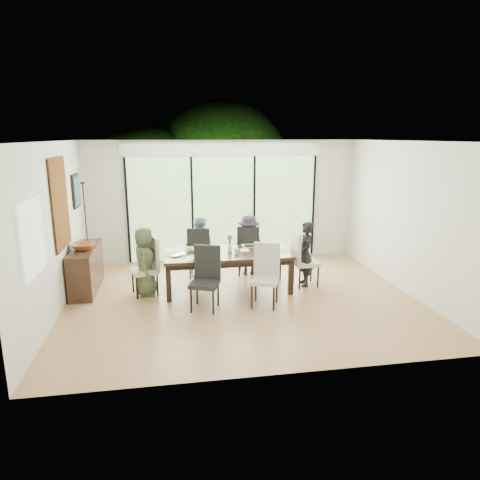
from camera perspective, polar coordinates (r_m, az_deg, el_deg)
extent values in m
cube|color=#975F3C|center=(7.58, 0.32, -7.84)|extent=(6.00, 5.00, 0.01)
cube|color=white|center=(7.05, 0.35, 13.09)|extent=(6.00, 5.00, 0.01)
cube|color=silver|center=(9.64, -2.24, 5.16)|extent=(6.00, 0.02, 2.70)
cube|color=silver|center=(4.82, 5.47, -3.62)|extent=(6.00, 0.02, 2.70)
cube|color=beige|center=(7.32, -23.58, 1.28)|extent=(0.02, 5.00, 2.70)
cube|color=beige|center=(8.26, 21.40, 2.78)|extent=(0.02, 5.00, 2.70)
cube|color=#598C3F|center=(9.63, -2.20, 4.24)|extent=(4.20, 0.02, 2.30)
cube|color=white|center=(9.49, -2.27, 12.00)|extent=(4.40, 0.06, 0.28)
cube|color=black|center=(9.58, -14.77, 3.76)|extent=(0.05, 0.04, 2.30)
cube|color=black|center=(9.55, -6.37, 4.10)|extent=(0.05, 0.04, 2.30)
cube|color=black|center=(9.73, 1.91, 4.35)|extent=(0.05, 0.04, 2.30)
cube|color=black|center=(10.10, 9.74, 4.50)|extent=(0.05, 0.04, 2.30)
cube|color=#8CAD7F|center=(6.15, -25.93, 0.28)|extent=(0.02, 0.90, 1.00)
cube|color=brown|center=(10.80, -2.78, -1.51)|extent=(6.00, 1.80, 0.10)
cube|color=brown|center=(11.43, -3.29, 2.43)|extent=(6.00, 0.08, 0.06)
sphere|color=#14380F|center=(12.24, -12.35, 7.10)|extent=(3.20, 3.20, 3.20)
sphere|color=#14380F|center=(12.89, -2.38, 9.33)|extent=(4.00, 4.00, 4.00)
sphere|color=#14380F|center=(12.52, 6.37, 6.64)|extent=(2.80, 2.80, 2.80)
sphere|color=#14380F|center=(13.51, -7.01, 8.67)|extent=(3.60, 3.60, 3.60)
cube|color=black|center=(7.80, -1.67, -1.86)|extent=(2.29, 1.05, 0.06)
cube|color=black|center=(7.83, -1.66, -2.46)|extent=(2.10, 0.86, 0.10)
cube|color=black|center=(7.43, -9.50, -5.74)|extent=(0.09, 0.09, 0.66)
cube|color=black|center=(7.73, 6.78, -4.89)|extent=(0.09, 0.09, 0.66)
cube|color=black|center=(8.25, -9.53, -3.77)|extent=(0.09, 0.09, 0.66)
cube|color=black|center=(8.52, 5.17, -3.08)|extent=(0.09, 0.09, 0.66)
imported|color=#465337|center=(7.77, -12.55, -2.81)|extent=(0.41, 0.60, 1.23)
imported|color=black|center=(8.15, 8.70, -1.86)|extent=(0.38, 0.59, 1.23)
imported|color=#7893AE|center=(8.58, -5.41, -0.98)|extent=(0.64, 0.47, 1.23)
imported|color=#271E2D|center=(8.70, 1.17, -0.70)|extent=(0.58, 0.36, 1.23)
cube|color=#77A63B|center=(7.73, -8.67, -1.92)|extent=(0.42, 0.31, 0.01)
cube|color=#92C647|center=(7.98, 5.11, -1.33)|extent=(0.42, 0.31, 0.01)
cube|color=#82B842|center=(8.14, -5.20, -1.03)|extent=(0.42, 0.31, 0.01)
cube|color=#7FB641|center=(8.27, 1.72, -0.74)|extent=(0.42, 0.31, 0.01)
cube|color=white|center=(7.46, -5.54, -2.41)|extent=(0.42, 0.31, 0.01)
cube|color=black|center=(8.09, -4.47, -1.03)|extent=(0.25, 0.17, 0.01)
cube|color=black|center=(8.21, 1.45, -0.79)|extent=(0.23, 0.16, 0.01)
cube|color=white|center=(7.87, 3.43, -1.51)|extent=(0.29, 0.21, 0.00)
cube|color=white|center=(7.45, -5.55, -2.31)|extent=(0.25, 0.25, 0.02)
cube|color=orange|center=(7.45, -5.55, -2.18)|extent=(0.19, 0.19, 0.01)
cylinder|color=silver|center=(7.84, -1.36, -1.14)|extent=(0.08, 0.08, 0.11)
cylinder|color=#337226|center=(7.81, -1.37, -0.33)|extent=(0.04, 0.04, 0.15)
sphere|color=#4F65C6|center=(7.79, -1.37, 0.36)|extent=(0.11, 0.11, 0.11)
imported|color=silver|center=(7.63, -7.90, -2.03)|extent=(0.37, 0.36, 0.02)
imported|color=white|center=(7.87, -6.88, -1.26)|extent=(0.17, 0.17, 0.09)
imported|color=white|center=(7.71, -0.47, -1.48)|extent=(0.12, 0.12, 0.09)
imported|color=white|center=(8.02, 3.90, -0.90)|extent=(0.15, 0.15, 0.09)
imported|color=white|center=(7.88, 0.08, -1.42)|extent=(0.16, 0.22, 0.02)
cube|color=black|center=(8.37, -19.83, -3.64)|extent=(0.40, 1.43, 0.81)
imported|color=#954820|center=(8.16, -20.21, -0.79)|extent=(0.43, 0.43, 0.10)
cylinder|color=black|center=(8.59, -19.67, -0.27)|extent=(0.09, 0.09, 0.04)
cylinder|color=black|center=(8.48, -19.97, 3.44)|extent=(0.02, 0.02, 1.12)
cylinder|color=black|center=(8.41, -20.28, 7.16)|extent=(0.09, 0.09, 0.03)
cylinder|color=silver|center=(8.40, -20.31, 7.53)|extent=(0.03, 0.03, 0.09)
cube|color=brown|center=(7.63, -22.84, 4.50)|extent=(0.02, 1.00, 1.50)
cube|color=black|center=(8.89, -21.03, 6.14)|extent=(0.03, 0.55, 0.65)
cube|color=#184B4E|center=(8.88, -20.90, 6.15)|extent=(0.01, 0.45, 0.55)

